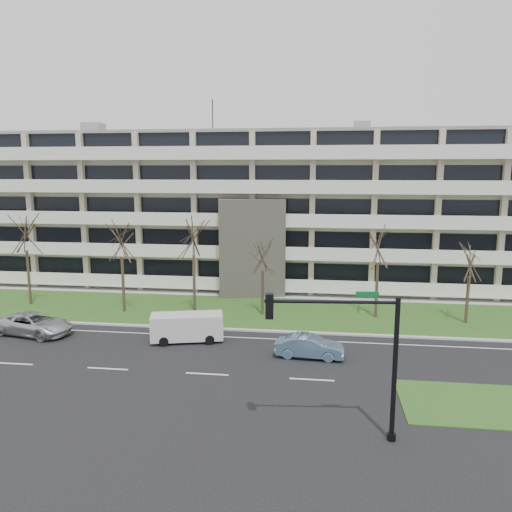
# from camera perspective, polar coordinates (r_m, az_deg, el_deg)

# --- Properties ---
(ground) EXTENTS (160.00, 160.00, 0.00)m
(ground) POSITION_cam_1_polar(r_m,az_deg,el_deg) (29.60, -5.62, -13.28)
(ground) COLOR black
(ground) RESTS_ON ground
(grass_verge) EXTENTS (90.00, 10.00, 0.06)m
(grass_verge) POSITION_cam_1_polar(r_m,az_deg,el_deg) (41.63, -1.57, -6.30)
(grass_verge) COLOR #30541C
(grass_verge) RESTS_ON ground
(curb) EXTENTS (90.00, 0.35, 0.12)m
(curb) POSITION_cam_1_polar(r_m,az_deg,el_deg) (36.92, -2.80, -8.39)
(curb) COLOR #B2B2AD
(curb) RESTS_ON ground
(sidewalk) EXTENTS (90.00, 2.00, 0.08)m
(sidewalk) POSITION_cam_1_polar(r_m,az_deg,el_deg) (46.88, -0.52, -4.44)
(sidewalk) COLOR #B2B2AD
(sidewalk) RESTS_ON ground
(grass_median) EXTENTS (7.00, 5.00, 0.06)m
(grass_median) POSITION_cam_1_polar(r_m,az_deg,el_deg) (28.16, 23.43, -15.27)
(grass_median) COLOR #30541C
(grass_median) RESTS_ON ground
(lane_edge_line) EXTENTS (90.00, 0.12, 0.01)m
(lane_edge_line) POSITION_cam_1_polar(r_m,az_deg,el_deg) (35.54, -3.23, -9.22)
(lane_edge_line) COLOR white
(lane_edge_line) RESTS_ON ground
(apartment_building) EXTENTS (60.50, 15.10, 18.75)m
(apartment_building) POSITION_cam_1_polar(r_m,az_deg,el_deg) (52.35, 0.50, 5.47)
(apartment_building) COLOR #C2AF97
(apartment_building) RESTS_ON ground
(silver_pickup) EXTENTS (6.02, 3.68, 1.56)m
(silver_pickup) POSITION_cam_1_polar(r_m,az_deg,el_deg) (39.15, -24.01, -7.08)
(silver_pickup) COLOR silver
(silver_pickup) RESTS_ON ground
(blue_sedan) EXTENTS (4.36, 1.78, 1.41)m
(blue_sedan) POSITION_cam_1_polar(r_m,az_deg,el_deg) (31.83, 6.14, -10.24)
(blue_sedan) COLOR #6D96BE
(blue_sedan) RESTS_ON ground
(white_van) EXTENTS (5.15, 2.92, 1.89)m
(white_van) POSITION_cam_1_polar(r_m,az_deg,el_deg) (34.70, -7.80, -7.81)
(white_van) COLOR silver
(white_van) RESTS_ON ground
(traffic_signal) EXTENTS (5.71, 0.85, 6.63)m
(traffic_signal) POSITION_cam_1_polar(r_m,az_deg,el_deg) (21.72, 10.82, -10.00)
(traffic_signal) COLOR black
(traffic_signal) RESTS_ON ground
(tree_1) EXTENTS (4.27, 4.27, 8.54)m
(tree_1) POSITION_cam_1_polar(r_m,az_deg,el_deg) (46.74, -24.90, 2.84)
(tree_1) COLOR #382B21
(tree_1) RESTS_ON ground
(tree_2) EXTENTS (4.11, 4.11, 8.22)m
(tree_2) POSITION_cam_1_polar(r_m,az_deg,el_deg) (41.63, -15.19, 2.31)
(tree_2) COLOR #382B21
(tree_2) RESTS_ON ground
(tree_3) EXTENTS (4.23, 4.23, 8.46)m
(tree_3) POSITION_cam_1_polar(r_m,az_deg,el_deg) (40.59, -7.20, 2.66)
(tree_3) COLOR #382B21
(tree_3) RESTS_ON ground
(tree_4) EXTENTS (3.23, 3.23, 6.45)m
(tree_4) POSITION_cam_1_polar(r_m,az_deg,el_deg) (39.54, 0.76, 0.24)
(tree_4) COLOR #382B21
(tree_4) RESTS_ON ground
(tree_5) EXTENTS (3.95, 3.95, 7.91)m
(tree_5) POSITION_cam_1_polar(r_m,az_deg,el_deg) (39.79, 13.85, 1.68)
(tree_5) COLOR #382B21
(tree_5) RESTS_ON ground
(tree_6) EXTENTS (3.27, 3.27, 6.55)m
(tree_6) POSITION_cam_1_polar(r_m,az_deg,el_deg) (40.59, 23.30, -0.20)
(tree_6) COLOR #382B21
(tree_6) RESTS_ON ground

